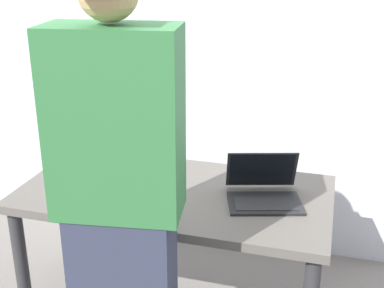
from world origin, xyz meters
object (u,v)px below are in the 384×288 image
at_px(beer_bottle_dark, 133,154).
at_px(person_figure, 121,217).
at_px(beer_bottle_brown, 117,150).
at_px(laptop, 264,190).

distance_m(beer_bottle_dark, person_figure, 0.76).
height_order(beer_bottle_dark, beer_bottle_brown, beer_bottle_dark).
relative_size(laptop, person_figure, 0.22).
height_order(laptop, beer_bottle_brown, beer_bottle_brown).
bearing_deg(person_figure, beer_bottle_dark, 109.22).
xyz_separation_m(laptop, beer_bottle_dark, (-0.69, 0.07, 0.08)).
xyz_separation_m(beer_bottle_dark, beer_bottle_brown, (-0.12, 0.07, -0.02)).
bearing_deg(beer_bottle_brown, laptop, -9.98).
bearing_deg(laptop, beer_bottle_dark, 174.30).
bearing_deg(laptop, beer_bottle_brown, 170.02).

